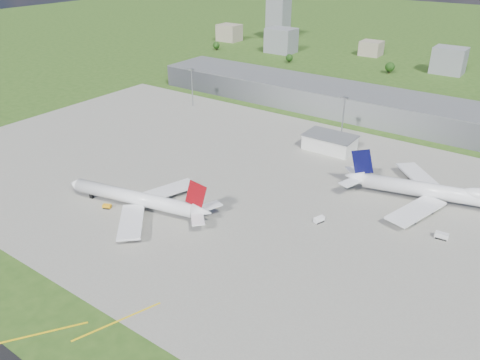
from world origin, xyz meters
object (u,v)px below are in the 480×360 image
Objects in this scene: tug_yellow at (107,207)px; van_white_near at (319,220)px; airliner_red_twin at (139,199)px; van_white_far at (442,236)px; airliner_blue_quad at (442,193)px.

tug_yellow is 89.39m from van_white_near.
airliner_red_twin is at bearing 4.82° from tug_yellow.
tug_yellow is 135.69m from van_white_far.
airliner_red_twin is at bearing -160.10° from van_white_far.
van_white_near is 1.00× the size of van_white_far.
van_white_far is (7.30, -26.75, -4.54)m from airliner_blue_quad.
airliner_red_twin is 121.51m from van_white_far.
van_white_near reaches higher than tug_yellow.
airliner_blue_quad is 56.57m from van_white_near.
airliner_blue_quad is 143.35m from tug_yellow.
airliner_red_twin is 17.22× the size of tug_yellow.
airliner_red_twin is at bearing -156.62° from airliner_blue_quad.
van_white_near is (66.58, 34.76, -3.91)m from airliner_red_twin.
van_white_near is at bearing -143.80° from airliner_blue_quad.
van_white_near is (-36.26, -43.18, -4.61)m from airliner_blue_quad.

